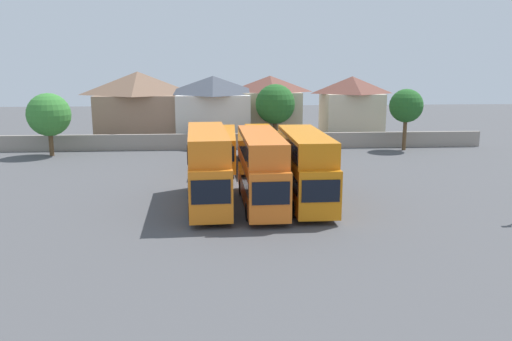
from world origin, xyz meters
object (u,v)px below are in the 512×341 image
(house_terrace_right, at_px, (270,107))
(tree_left_of_lot, at_px, (49,115))
(bus_1, at_px, (208,164))
(bus_3, at_px, (305,164))
(tree_right_of_lot, at_px, (406,106))
(bus_5, at_px, (263,146))
(house_terrace_far_right, at_px, (351,108))
(house_terrace_left, at_px, (139,106))
(tree_behind_wall, at_px, (275,104))
(bus_4, at_px, (222,146))
(house_terrace_centre, at_px, (213,109))
(bus_2, at_px, (261,166))

(house_terrace_right, xyz_separation_m, tree_left_of_lot, (-24.27, -10.14, 0.20))
(bus_1, height_order, bus_3, bus_1)
(tree_right_of_lot, bearing_deg, bus_5, -155.10)
(bus_1, bearing_deg, house_terrace_far_right, 146.38)
(house_terrace_left, relative_size, tree_behind_wall, 1.42)
(house_terrace_far_right, bearing_deg, bus_4, -136.47)
(tree_left_of_lot, xyz_separation_m, tree_right_of_lot, (38.68, 1.00, 0.62))
(house_terrace_centre, xyz_separation_m, house_terrace_far_right, (17.44, 0.03, -0.04))
(bus_3, height_order, house_terrace_centre, house_terrace_centre)
(bus_3, relative_size, house_terrace_far_right, 1.29)
(bus_3, bearing_deg, bus_4, -158.59)
(bus_1, relative_size, tree_behind_wall, 1.50)
(house_terrace_far_right, bearing_deg, house_terrace_centre, -179.89)
(tree_behind_wall, bearing_deg, bus_2, -98.29)
(bus_3, relative_size, tree_behind_wall, 1.43)
(house_terrace_right, bearing_deg, house_terrace_centre, -170.08)
(bus_1, bearing_deg, tree_right_of_lot, 132.02)
(bus_2, xyz_separation_m, house_terrace_right, (3.68, 31.13, 1.37))
(bus_2, bearing_deg, bus_5, 173.16)
(bus_4, bearing_deg, house_terrace_left, -146.47)
(house_terrace_left, xyz_separation_m, house_terrace_right, (16.39, 0.80, -0.29))
(bus_4, bearing_deg, tree_right_of_lot, 111.68)
(tree_behind_wall, xyz_separation_m, tree_right_of_lot, (14.23, -4.50, 0.06))
(house_terrace_left, xyz_separation_m, tree_right_of_lot, (30.80, -8.34, 0.53))
(house_terrace_right, bearing_deg, house_terrace_left, -177.22)
(house_terrace_centre, relative_size, tree_left_of_lot, 1.40)
(bus_3, distance_m, bus_5, 14.06)
(bus_1, bearing_deg, house_terrace_centre, 176.83)
(bus_2, distance_m, tree_left_of_lot, 29.44)
(house_terrace_centre, relative_size, tree_right_of_lot, 1.34)
(bus_2, height_order, tree_left_of_lot, tree_left_of_lot)
(bus_1, height_order, house_terrace_left, house_terrace_left)
(house_terrace_right, xyz_separation_m, tree_right_of_lot, (14.40, -9.14, 0.81))
(bus_2, relative_size, bus_3, 1.02)
(house_terrace_left, height_order, house_terrace_right, house_terrace_left)
(tree_behind_wall, bearing_deg, house_terrace_right, 92.21)
(bus_5, relative_size, house_terrace_left, 1.16)
(bus_2, distance_m, house_terrace_left, 32.93)
(bus_5, bearing_deg, bus_3, 4.98)
(bus_3, distance_m, house_terrace_left, 33.97)
(house_terrace_centre, bearing_deg, bus_4, -86.42)
(tree_behind_wall, height_order, tree_right_of_lot, tree_behind_wall)
(bus_4, xyz_separation_m, tree_left_of_lot, (-18.06, 6.72, 2.48))
(tree_behind_wall, bearing_deg, tree_left_of_lot, -167.32)
(tree_left_of_lot, bearing_deg, bus_5, -17.10)
(bus_3, bearing_deg, house_terrace_centre, -167.89)
(bus_3, xyz_separation_m, house_terrace_left, (-15.78, 30.03, 1.67))
(bus_1, height_order, house_terrace_far_right, house_terrace_far_right)
(house_terrace_centre, height_order, tree_right_of_lot, house_terrace_centre)
(bus_1, distance_m, bus_5, 14.82)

